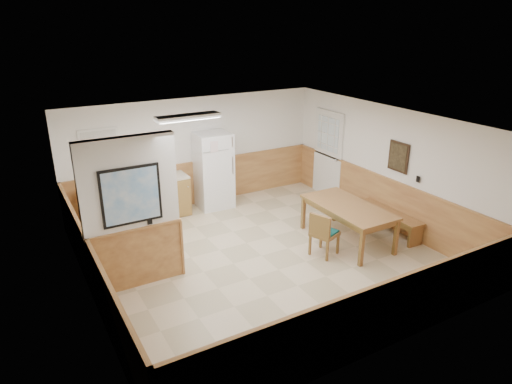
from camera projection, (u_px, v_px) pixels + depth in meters
ground at (262, 256)px, 8.46m from camera, size 6.00×6.00×0.00m
ceiling at (262, 123)px, 7.56m from camera, size 6.00×6.00×0.02m
back_wall at (196, 152)px, 10.44m from camera, size 6.00×0.02×2.50m
right_wall at (387, 167)px, 9.40m from camera, size 0.02×6.00×2.50m
left_wall at (84, 230)px, 6.62m from camera, size 0.02×6.00×2.50m
wainscot_back at (197, 183)px, 10.69m from camera, size 6.00×0.04×1.00m
wainscot_right at (383, 201)px, 9.66m from camera, size 0.04×6.00×1.00m
wainscot_left at (92, 274)px, 6.90m from camera, size 0.04×6.00×1.00m
partition_wall at (132, 216)px, 7.13m from camera, size 1.50×0.20×2.50m
kitchen_counter at (151, 198)px, 9.90m from camera, size 2.20×0.61×1.00m
exterior_door at (328, 154)px, 11.00m from camera, size 0.07×1.02×2.15m
kitchen_window at (100, 152)px, 9.34m from camera, size 0.80×0.04×1.00m
wall_painting at (398, 157)px, 9.04m from camera, size 0.04×0.50×0.60m
fluorescent_fixture at (188, 117)px, 8.26m from camera, size 1.20×0.30×0.09m
refrigerator at (214, 170)px, 10.40m from camera, size 0.80×0.74×1.74m
dining_table at (348, 210)px, 8.79m from camera, size 0.96×1.90×0.75m
dining_bench at (389, 216)px, 9.32m from camera, size 0.43×1.60×0.45m
dining_chair at (322, 232)px, 8.28m from camera, size 0.70×0.58×0.85m
fire_extinguisher at (174, 168)px, 9.91m from camera, size 0.12×0.12×0.40m
soap_bottle at (106, 182)px, 9.25m from camera, size 0.08×0.08×0.23m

